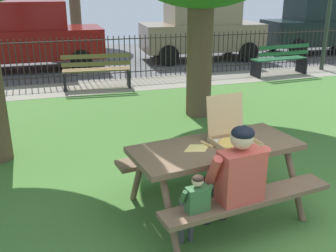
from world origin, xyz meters
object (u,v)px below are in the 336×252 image
at_px(park_bench_right, 280,60).
at_px(parked_car_center, 202,29).
at_px(child_at_table, 194,204).
at_px(parked_car_right, 320,25).
at_px(park_bench_center, 97,71).
at_px(parked_car_left, 23,35).
at_px(picnic_table_foreground, 216,160).
at_px(pizza_slice_on_table, 199,147).
at_px(pizza_box_open, 232,135).
at_px(adult_at_table, 234,177).

bearing_deg(park_bench_right, parked_car_center, 111.72).
bearing_deg(child_at_table, parked_car_right, 48.02).
relative_size(park_bench_center, park_bench_right, 1.00).
xyz_separation_m(parked_car_left, parked_car_center, (5.54, -0.00, 0.01)).
height_order(parked_car_left, parked_car_right, parked_car_right).
bearing_deg(parked_car_right, parked_car_left, 180.00).
xyz_separation_m(picnic_table_foreground, parked_car_left, (-2.17, 8.78, 0.41)).
relative_size(pizza_slice_on_table, park_bench_right, 0.19).
xyz_separation_m(park_bench_center, parked_car_left, (-1.68, 2.93, 0.59)).
xyz_separation_m(park_bench_right, parked_car_right, (3.43, 2.93, 0.59)).
bearing_deg(picnic_table_foreground, pizza_box_open, 4.50).
xyz_separation_m(park_bench_right, parked_car_left, (-6.70, 2.93, 0.59)).
distance_m(pizza_slice_on_table, parked_car_left, 9.00).
relative_size(parked_car_left, parked_car_right, 1.11).
height_order(pizza_slice_on_table, parked_car_center, parked_car_center).
relative_size(park_bench_center, parked_car_right, 0.41).
height_order(picnic_table_foreground, parked_car_right, parked_car_right).
distance_m(pizza_box_open, parked_car_right, 11.72).
bearing_deg(picnic_table_foreground, child_at_table, -128.55).
xyz_separation_m(parked_car_center, parked_car_right, (4.59, 0.00, 0.00)).
bearing_deg(child_at_table, park_bench_center, 90.08).
bearing_deg(pizza_box_open, child_at_table, -137.08).
height_order(pizza_slice_on_table, child_at_table, child_at_table).
distance_m(child_at_table, park_bench_center, 6.46).
relative_size(child_at_table, parked_car_right, 0.20).
bearing_deg(park_bench_center, park_bench_right, -0.00).
height_order(adult_at_table, child_at_table, adult_at_table).
distance_m(adult_at_table, park_bench_right, 7.85).
height_order(child_at_table, park_bench_center, park_bench_center).
xyz_separation_m(pizza_slice_on_table, parked_car_left, (-1.97, 8.78, 0.23)).
bearing_deg(pizza_slice_on_table, park_bench_center, 92.83).
height_order(picnic_table_foreground, parked_car_left, parked_car_left).
bearing_deg(picnic_table_foreground, park_bench_right, 52.25).
bearing_deg(pizza_slice_on_table, parked_car_center, 67.89).
relative_size(picnic_table_foreground, park_bench_center, 1.21).
distance_m(picnic_table_foreground, park_bench_right, 7.41).
relative_size(park_bench_center, parked_car_center, 0.41).
relative_size(picnic_table_foreground, adult_at_table, 1.66).
relative_size(pizza_box_open, child_at_table, 0.66).
bearing_deg(parked_car_right, pizza_box_open, -131.58).
bearing_deg(adult_at_table, parked_car_center, 69.84).
relative_size(pizza_box_open, parked_car_center, 0.13).
height_order(adult_at_table, park_bench_right, adult_at_table).
relative_size(park_bench_right, parked_car_right, 0.41).
bearing_deg(parked_car_center, park_bench_right, -68.28).
bearing_deg(parked_car_left, pizza_slice_on_table, -77.35).
xyz_separation_m(pizza_box_open, parked_car_center, (3.19, 8.77, 0.15)).
height_order(pizza_slice_on_table, park_bench_right, park_bench_right).
bearing_deg(park_bench_center, picnic_table_foreground, -85.23).
distance_m(picnic_table_foreground, park_bench_center, 5.88).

